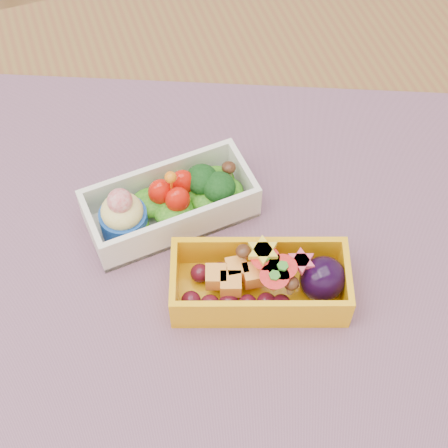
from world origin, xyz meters
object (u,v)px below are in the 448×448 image
object	(u,v)px
bento_white	(169,204)
bento_yellow	(264,281)
table	(174,294)
placemat	(218,253)

from	to	relation	value
bento_white	bento_yellow	distance (m)	0.12
table	bento_yellow	world-z (taller)	bento_yellow
bento_white	bento_yellow	world-z (taller)	bento_white
placemat	bento_white	size ratio (longest dim) A/B	3.48
bento_white	placemat	bearing A→B (deg)	-64.58
placemat	bento_yellow	bearing A→B (deg)	-66.62
placemat	bento_yellow	xyz separation A→B (m)	(0.02, -0.06, 0.02)
table	bento_white	xyz separation A→B (m)	(0.01, 0.03, 0.12)
placemat	bento_white	xyz separation A→B (m)	(-0.03, 0.05, 0.02)
table	bento_yellow	size ratio (longest dim) A/B	6.96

